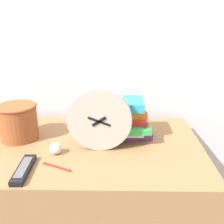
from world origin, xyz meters
name	(u,v)px	position (x,y,z in m)	size (l,w,h in m)	color
wall_back	(74,30)	(0.00, 0.73, 1.20)	(6.00, 0.04, 2.40)	silver
desk	(70,208)	(0.00, 0.33, 0.36)	(1.24, 0.66, 0.72)	olive
desk_clock	(99,120)	(0.16, 0.29, 0.86)	(0.28, 0.05, 0.28)	#B7B2A8
book_stack	(123,119)	(0.26, 0.42, 0.81)	(0.28, 0.21, 0.19)	#7A3899
basket	(18,121)	(-0.23, 0.39, 0.81)	(0.19, 0.19, 0.17)	#994C28
tv_remote	(24,169)	(-0.12, 0.11, 0.73)	(0.05, 0.19, 0.02)	black
crumpled_paper_ball	(56,148)	(-0.03, 0.25, 0.75)	(0.05, 0.05, 0.05)	white
pen	(57,167)	(0.00, 0.14, 0.73)	(0.12, 0.06, 0.01)	#B21E1E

